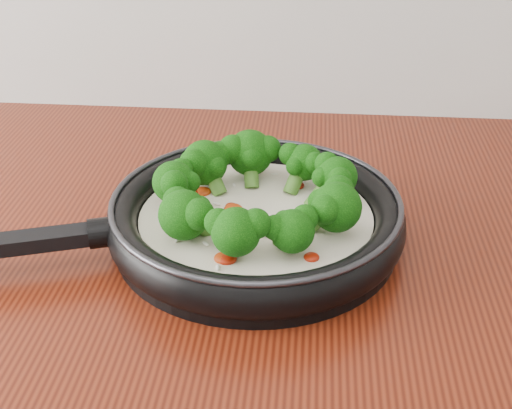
{
  "coord_description": "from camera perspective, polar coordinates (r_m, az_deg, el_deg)",
  "views": [
    {
      "loc": [
        0.06,
        0.37,
        1.35
      ],
      "look_at": [
        -0.01,
        1.08,
        0.95
      ],
      "focal_mm": 49.14,
      "sensor_mm": 36.0,
      "label": 1
    }
  ],
  "objects": [
    {
      "name": "skillet",
      "position": [
        0.82,
        -0.27,
        -0.76
      ],
      "size": [
        0.58,
        0.44,
        0.1
      ],
      "color": "black",
      "rests_on": "counter"
    }
  ]
}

